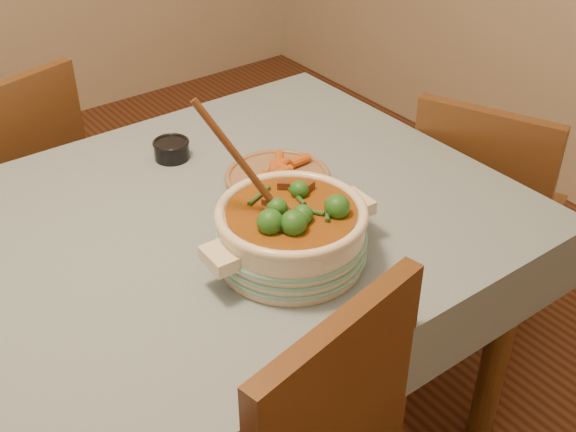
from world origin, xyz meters
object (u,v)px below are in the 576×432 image
object	(u,v)px
stew_casserole	(291,229)
chair_far	(13,188)
fried_plate	(278,176)
dining_table	(159,274)
condiment_bowl	(171,149)
chair_right	(483,209)

from	to	relation	value
stew_casserole	chair_far	world-z (taller)	stew_casserole
stew_casserole	fried_plate	world-z (taller)	stew_casserole
chair_far	fried_plate	bearing A→B (deg)	102.96
dining_table	stew_casserole	size ratio (longest dim) A/B	4.24
condiment_bowl	stew_casserole	bearing A→B (deg)	-91.38
dining_table	chair_right	bearing A→B (deg)	-5.50
chair_far	stew_casserole	bearing A→B (deg)	88.83
dining_table	stew_casserole	distance (m)	0.35
dining_table	chair_right	xyz separation A→B (m)	(1.03, -0.10, -0.18)
stew_casserole	fried_plate	xyz separation A→B (m)	(0.16, 0.27, -0.06)
dining_table	fried_plate	world-z (taller)	fried_plate
chair_far	condiment_bowl	bearing A→B (deg)	102.63
fried_plate	chair_far	distance (m)	0.95
dining_table	chair_right	world-z (taller)	chair_right
stew_casserole	chair_far	size ratio (longest dim) A/B	0.45
fried_plate	chair_right	size ratio (longest dim) A/B	0.34
chair_right	stew_casserole	bearing A→B (deg)	76.18
stew_casserole	chair_right	size ratio (longest dim) A/B	0.46
fried_plate	stew_casserole	bearing A→B (deg)	-121.02
fried_plate	dining_table	bearing A→B (deg)	-174.17
stew_casserole	condiment_bowl	world-z (taller)	stew_casserole
dining_table	fried_plate	size ratio (longest dim) A/B	5.82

